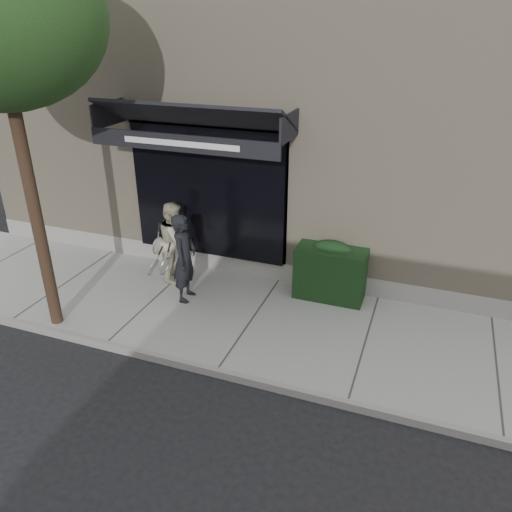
% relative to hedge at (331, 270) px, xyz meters
% --- Properties ---
extents(ground, '(80.00, 80.00, 0.00)m').
position_rel_hedge_xyz_m(ground, '(-1.10, -1.25, -0.66)').
color(ground, black).
rests_on(ground, ground).
extents(sidewalk, '(20.00, 3.00, 0.12)m').
position_rel_hedge_xyz_m(sidewalk, '(-1.10, -1.25, -0.60)').
color(sidewalk, '#9F9F9A').
rests_on(sidewalk, ground).
extents(curb, '(20.00, 0.10, 0.14)m').
position_rel_hedge_xyz_m(curb, '(-1.10, -2.80, -0.59)').
color(curb, gray).
rests_on(curb, ground).
extents(building_facade, '(14.30, 8.04, 5.64)m').
position_rel_hedge_xyz_m(building_facade, '(-1.11, 3.71, 2.08)').
color(building_facade, '#B6A68B').
rests_on(building_facade, ground).
extents(hedge, '(1.30, 0.70, 1.14)m').
position_rel_hedge_xyz_m(hedge, '(0.00, 0.00, 0.00)').
color(hedge, black).
rests_on(hedge, sidewalk).
extents(pedestrian_front, '(0.80, 0.83, 1.70)m').
position_rel_hedge_xyz_m(pedestrian_front, '(-2.53, -1.04, 0.31)').
color(pedestrian_front, black).
rests_on(pedestrian_front, sidewalk).
extents(pedestrian_back, '(0.81, 0.93, 1.62)m').
position_rel_hedge_xyz_m(pedestrian_back, '(-3.10, -0.34, 0.27)').
color(pedestrian_back, beige).
rests_on(pedestrian_back, sidewalk).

